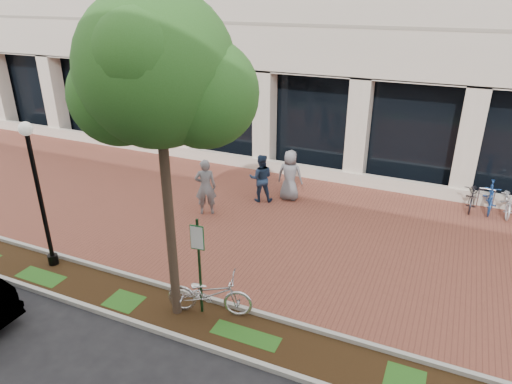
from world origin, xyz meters
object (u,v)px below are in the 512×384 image
at_px(parking_sign, 199,255).
at_px(pedestrian_mid, 261,178).
at_px(locked_bicycle, 210,294).
at_px(pedestrian_right, 290,175).
at_px(lamppost, 38,188).
at_px(pedestrian_left, 206,187).
at_px(street_tree, 160,79).

bearing_deg(parking_sign, pedestrian_mid, 94.81).
height_order(locked_bicycle, pedestrian_right, pedestrian_right).
bearing_deg(pedestrian_mid, locked_bicycle, 81.08).
distance_m(lamppost, pedestrian_mid, 7.52).
bearing_deg(locked_bicycle, lamppost, 73.94).
bearing_deg(locked_bicycle, parking_sign, 96.24).
height_order(lamppost, pedestrian_left, lamppost).
height_order(lamppost, street_tree, street_tree).
bearing_deg(lamppost, pedestrian_left, 62.87).
bearing_deg(street_tree, pedestrian_mid, 96.48).
height_order(street_tree, locked_bicycle, street_tree).
height_order(street_tree, pedestrian_right, street_tree).
height_order(street_tree, pedestrian_mid, street_tree).
height_order(street_tree, pedestrian_left, street_tree).
bearing_deg(pedestrian_left, pedestrian_mid, -154.74).
xyz_separation_m(parking_sign, pedestrian_right, (-0.35, 7.07, -0.65)).
bearing_deg(pedestrian_mid, street_tree, 74.73).
bearing_deg(pedestrian_left, street_tree, 84.70).
xyz_separation_m(street_tree, pedestrian_left, (-2.07, 4.97, -4.59)).
relative_size(locked_bicycle, pedestrian_left, 1.04).
height_order(locked_bicycle, pedestrian_mid, pedestrian_mid).
bearing_deg(street_tree, lamppost, 175.72).
bearing_deg(lamppost, locked_bicycle, -0.51).
distance_m(street_tree, pedestrian_mid, 8.23).
bearing_deg(pedestrian_right, locked_bicycle, 89.38).
relative_size(lamppost, pedestrian_mid, 2.32).
height_order(lamppost, pedestrian_mid, lamppost).
bearing_deg(pedestrian_left, pedestrian_right, -161.99).
height_order(pedestrian_left, pedestrian_mid, pedestrian_left).
bearing_deg(pedestrian_left, locked_bicycle, 92.71).
xyz_separation_m(pedestrian_mid, pedestrian_right, (0.92, 0.56, 0.06)).
bearing_deg(pedestrian_right, pedestrian_mid, 26.04).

